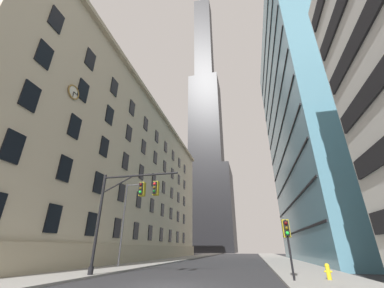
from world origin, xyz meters
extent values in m
cube|color=#28282B|center=(0.00, 0.00, -0.05)|extent=(102.00, 160.00, 0.10)
cube|color=gray|center=(-8.50, 0.00, 0.07)|extent=(5.00, 160.00, 0.15)
cube|color=#BCAF93|center=(-19.32, 23.01, 13.52)|extent=(16.63, 58.02, 27.04)
cube|color=tan|center=(-10.75, 23.01, 26.34)|extent=(0.70, 58.02, 0.60)
cube|color=tan|center=(-10.85, 23.01, 1.10)|extent=(0.50, 58.02, 2.20)
cube|color=black|center=(-10.95, 3.00, 4.00)|extent=(0.14, 1.40, 2.20)
cube|color=black|center=(-10.95, 8.00, 4.00)|extent=(0.14, 1.40, 2.20)
cube|color=black|center=(-10.95, 13.00, 4.00)|extent=(0.14, 1.40, 2.20)
cube|color=black|center=(-10.95, 18.00, 4.00)|extent=(0.14, 1.40, 2.20)
cube|color=black|center=(-10.95, 23.00, 4.00)|extent=(0.14, 1.40, 2.20)
cube|color=black|center=(-10.95, 28.00, 4.00)|extent=(0.14, 1.40, 2.20)
cube|color=black|center=(-10.95, 33.00, 4.00)|extent=(0.14, 1.40, 2.20)
cube|color=black|center=(-10.95, 38.00, 4.00)|extent=(0.14, 1.40, 2.20)
cube|color=black|center=(-10.95, 43.00, 4.00)|extent=(0.14, 1.40, 2.20)
cube|color=black|center=(-10.95, -2.00, 8.20)|extent=(0.14, 1.40, 2.20)
cube|color=black|center=(-10.95, 3.00, 8.20)|extent=(0.14, 1.40, 2.20)
cube|color=black|center=(-10.95, 8.00, 8.20)|extent=(0.14, 1.40, 2.20)
cube|color=black|center=(-10.95, 13.00, 8.20)|extent=(0.14, 1.40, 2.20)
cube|color=black|center=(-10.95, 18.00, 8.20)|extent=(0.14, 1.40, 2.20)
cube|color=black|center=(-10.95, 23.00, 8.20)|extent=(0.14, 1.40, 2.20)
cube|color=black|center=(-10.95, 28.00, 8.20)|extent=(0.14, 1.40, 2.20)
cube|color=black|center=(-10.95, 33.00, 8.20)|extent=(0.14, 1.40, 2.20)
cube|color=black|center=(-10.95, 38.00, 8.20)|extent=(0.14, 1.40, 2.20)
cube|color=black|center=(-10.95, 43.00, 8.20)|extent=(0.14, 1.40, 2.20)
cube|color=black|center=(-10.95, -2.00, 12.40)|extent=(0.14, 1.40, 2.20)
cube|color=black|center=(-10.95, 3.00, 12.40)|extent=(0.14, 1.40, 2.20)
cube|color=black|center=(-10.95, 8.00, 12.40)|extent=(0.14, 1.40, 2.20)
cube|color=black|center=(-10.95, 13.00, 12.40)|extent=(0.14, 1.40, 2.20)
cube|color=black|center=(-10.95, 18.00, 12.40)|extent=(0.14, 1.40, 2.20)
cube|color=black|center=(-10.95, 23.00, 12.40)|extent=(0.14, 1.40, 2.20)
cube|color=black|center=(-10.95, 28.00, 12.40)|extent=(0.14, 1.40, 2.20)
cube|color=black|center=(-10.95, 33.00, 12.40)|extent=(0.14, 1.40, 2.20)
cube|color=black|center=(-10.95, 38.00, 12.40)|extent=(0.14, 1.40, 2.20)
cube|color=black|center=(-10.95, 43.00, 12.40)|extent=(0.14, 1.40, 2.20)
cube|color=black|center=(-10.95, -2.00, 16.60)|extent=(0.14, 1.40, 2.20)
cube|color=black|center=(-10.95, 3.00, 16.60)|extent=(0.14, 1.40, 2.20)
cube|color=black|center=(-10.95, 8.00, 16.60)|extent=(0.14, 1.40, 2.20)
cube|color=black|center=(-10.95, 13.00, 16.60)|extent=(0.14, 1.40, 2.20)
cube|color=black|center=(-10.95, 18.00, 16.60)|extent=(0.14, 1.40, 2.20)
cube|color=black|center=(-10.95, 23.00, 16.60)|extent=(0.14, 1.40, 2.20)
cube|color=black|center=(-10.95, 28.00, 16.60)|extent=(0.14, 1.40, 2.20)
cube|color=black|center=(-10.95, 33.00, 16.60)|extent=(0.14, 1.40, 2.20)
cube|color=black|center=(-10.95, 38.00, 16.60)|extent=(0.14, 1.40, 2.20)
cube|color=black|center=(-10.95, 43.00, 16.60)|extent=(0.14, 1.40, 2.20)
cube|color=black|center=(-10.95, -2.00, 20.80)|extent=(0.14, 1.40, 2.20)
cube|color=black|center=(-10.95, 3.00, 20.80)|extent=(0.14, 1.40, 2.20)
cube|color=black|center=(-10.95, 8.00, 20.80)|extent=(0.14, 1.40, 2.20)
cube|color=black|center=(-10.95, 13.00, 20.80)|extent=(0.14, 1.40, 2.20)
cube|color=black|center=(-10.95, 18.00, 20.80)|extent=(0.14, 1.40, 2.20)
cube|color=black|center=(-10.95, 23.00, 20.80)|extent=(0.14, 1.40, 2.20)
cube|color=black|center=(-10.95, 28.00, 20.80)|extent=(0.14, 1.40, 2.20)
cube|color=black|center=(-10.95, 33.00, 20.80)|extent=(0.14, 1.40, 2.20)
cube|color=black|center=(-10.95, 38.00, 20.80)|extent=(0.14, 1.40, 2.20)
cube|color=black|center=(-10.95, 43.00, 20.80)|extent=(0.14, 1.40, 2.20)
torus|color=olive|center=(-10.88, 1.84, 15.55)|extent=(0.13, 1.45, 1.45)
cylinder|color=silver|center=(-10.92, 1.84, 15.55)|extent=(0.05, 1.25, 1.25)
cube|color=black|center=(-10.85, 2.01, 15.55)|extent=(0.03, 0.37, 0.08)
cube|color=black|center=(-10.85, 1.82, 15.29)|extent=(0.03, 0.11, 0.56)
cube|color=black|center=(-13.54, 94.52, 18.23)|extent=(22.68, 22.68, 36.47)
cube|color=black|center=(-13.54, 94.52, 62.99)|extent=(15.87, 15.87, 53.04)
cube|color=black|center=(-13.54, 94.52, 122.66)|extent=(10.21, 10.21, 66.30)
cube|color=black|center=(10.95, -2.96, 9.00)|extent=(0.16, 9.28, 1.10)
cube|color=black|center=(10.95, -2.96, 12.00)|extent=(0.16, 9.28, 1.10)
cube|color=teal|center=(20.28, 26.07, 22.38)|extent=(18.57, 33.55, 44.77)
cube|color=black|center=(10.96, 26.07, 4.00)|extent=(0.12, 32.55, 0.24)
cube|color=black|center=(10.96, 26.07, 8.00)|extent=(0.12, 32.55, 0.24)
cube|color=black|center=(10.96, 26.07, 12.00)|extent=(0.12, 32.55, 0.24)
cube|color=black|center=(10.96, 26.07, 16.00)|extent=(0.12, 32.55, 0.24)
cube|color=black|center=(10.96, 26.07, 20.00)|extent=(0.12, 32.55, 0.24)
cube|color=black|center=(10.96, 26.07, 24.00)|extent=(0.12, 32.55, 0.24)
cube|color=black|center=(10.96, 26.07, 28.00)|extent=(0.12, 32.55, 0.24)
cube|color=black|center=(10.96, 26.07, 32.00)|extent=(0.12, 32.55, 0.24)
cube|color=black|center=(10.96, 26.07, 36.00)|extent=(0.12, 32.55, 0.24)
cube|color=black|center=(10.96, 26.07, 40.00)|extent=(0.12, 32.55, 0.24)
cylinder|color=black|center=(-6.50, 2.59, 3.68)|extent=(0.20, 0.20, 7.06)
cylinder|color=black|center=(-6.50, 2.59, 0.40)|extent=(0.36, 0.36, 0.50)
cylinder|color=black|center=(-3.47, 2.59, 6.96)|extent=(6.06, 0.14, 0.14)
cylinder|color=black|center=(-5.28, 2.59, 6.36)|extent=(2.50, 0.10, 1.28)
cylinder|color=black|center=(-3.27, 2.59, 6.66)|extent=(0.04, 0.04, 0.60)
cube|color=black|center=(-3.27, 2.59, 5.91)|extent=(0.30, 0.30, 0.90)
cube|color=olive|center=(-3.27, 2.76, 5.91)|extent=(0.40, 0.40, 1.04)
sphere|color=#450808|center=(-3.27, 2.43, 6.19)|extent=(0.20, 0.20, 0.20)
sphere|color=#4B3A08|center=(-3.27, 2.43, 5.91)|extent=(0.20, 0.20, 0.20)
sphere|color=green|center=(-3.27, 2.43, 5.63)|extent=(0.20, 0.20, 0.20)
cylinder|color=black|center=(-2.16, 2.59, 6.66)|extent=(0.04, 0.04, 0.60)
cube|color=black|center=(-2.16, 2.59, 5.91)|extent=(0.30, 0.30, 0.90)
cube|color=olive|center=(-2.16, 2.76, 5.91)|extent=(0.40, 0.40, 1.04)
sphere|color=red|center=(-2.16, 2.43, 6.19)|extent=(0.20, 0.20, 0.20)
sphere|color=#4B3A08|center=(-2.16, 2.43, 5.91)|extent=(0.20, 0.20, 0.20)
sphere|color=#083D10|center=(-2.16, 2.43, 5.63)|extent=(0.20, 0.20, 0.20)
cylinder|color=black|center=(6.60, 2.55, 1.79)|extent=(0.12, 0.12, 3.27)
cube|color=black|center=(6.60, 2.55, 2.92)|extent=(0.30, 0.30, 0.90)
cube|color=olive|center=(6.60, 2.72, 2.92)|extent=(0.40, 0.40, 1.04)
sphere|color=#450808|center=(6.60, 2.39, 3.20)|extent=(0.20, 0.20, 0.20)
sphere|color=#4B3A08|center=(6.60, 2.39, 2.92)|extent=(0.20, 0.20, 0.20)
sphere|color=green|center=(6.60, 2.39, 2.64)|extent=(0.20, 0.20, 0.20)
cylinder|color=#47474C|center=(-8.66, 10.09, 4.30)|extent=(0.18, 0.18, 8.30)
cylinder|color=#47474C|center=(-7.72, 10.09, 8.30)|extent=(1.88, 0.10, 0.10)
ellipsoid|color=#EFE5C6|center=(-6.78, 10.09, 8.20)|extent=(0.56, 0.32, 0.24)
cylinder|color=gold|center=(8.64, 3.37, 0.50)|extent=(0.24, 0.24, 0.70)
sphere|color=gold|center=(8.64, 3.37, 0.87)|extent=(0.26, 0.26, 0.26)
cylinder|color=gold|center=(8.49, 3.37, 0.57)|extent=(0.12, 0.10, 0.10)
cylinder|color=gold|center=(8.79, 3.37, 0.57)|extent=(0.12, 0.10, 0.10)
camera|label=1|loc=(4.49, -13.46, 1.82)|focal=21.81mm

